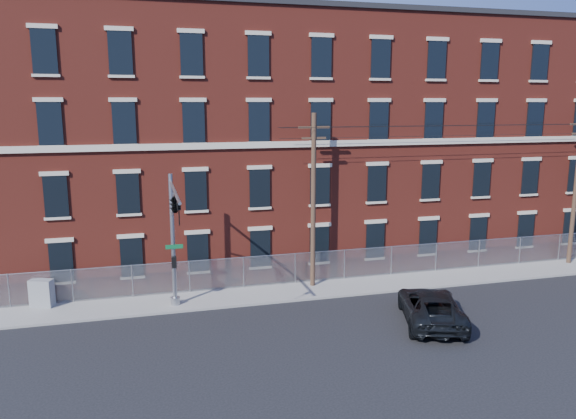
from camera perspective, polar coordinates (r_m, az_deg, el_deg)
The scene contains 9 objects.
ground at distance 27.28m, azimuth 2.08°, elevation -12.06°, with size 140.00×140.00×0.00m, color black.
sidewalk at distance 36.47m, azimuth 18.10°, elevation -6.50°, with size 65.00×3.00×0.12m, color gray.
mill_building at distance 42.68m, azimuth 12.20°, elevation 7.34°, with size 55.30×14.32×16.30m.
chain_link_fence at distance 37.24m, azimuth 17.11°, elevation -4.48°, with size 59.06×0.06×1.85m.
traffic_signal_mast at distance 26.73m, azimuth -11.64°, elevation -0.65°, with size 0.90×6.75×7.00m.
utility_pole_near at distance 31.51m, azimuth 2.63°, elevation 1.22°, with size 1.80×0.28×10.00m.
utility_pole_mid at distance 40.70m, azimuth 27.59°, elevation 2.20°, with size 1.80×0.28×10.00m.
pickup_truck at distance 28.44m, azimuth 14.54°, elevation -9.68°, with size 2.68×5.82×1.62m, color black.
utility_cabinet at distance 32.00m, azimuth -24.06°, elevation -7.88°, with size 1.17×0.59×1.46m, color gray.
Camera 1 is at (-7.44, -23.98, 10.67)m, focal length 34.46 mm.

